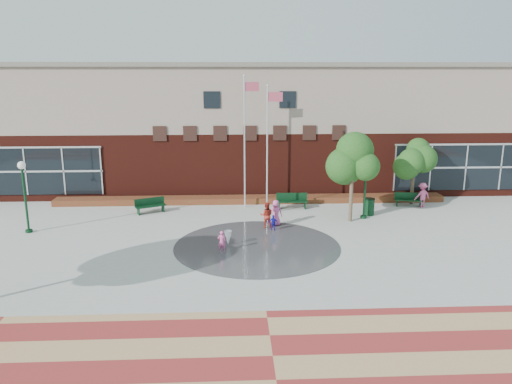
{
  "coord_description": "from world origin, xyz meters",
  "views": [
    {
      "loc": [
        -1.18,
        -20.85,
        8.7
      ],
      "look_at": [
        0.0,
        4.0,
        2.6
      ],
      "focal_mm": 35.0,
      "sensor_mm": 36.0,
      "label": 1
    }
  ],
  "objects_px": {
    "flagpole_left": "(245,135)",
    "flagpole_right": "(268,144)",
    "trash_can": "(369,207)",
    "child_splash": "(222,242)",
    "bench_left": "(151,208)"
  },
  "relations": [
    {
      "from": "flagpole_right",
      "to": "trash_can",
      "type": "relative_size",
      "value": 7.51
    },
    {
      "from": "flagpole_left",
      "to": "flagpole_right",
      "type": "bearing_deg",
      "value": -54.73
    },
    {
      "from": "bench_left",
      "to": "trash_can",
      "type": "height_order",
      "value": "trash_can"
    },
    {
      "from": "bench_left",
      "to": "child_splash",
      "type": "bearing_deg",
      "value": -81.99
    },
    {
      "from": "flagpole_right",
      "to": "trash_can",
      "type": "distance_m",
      "value": 7.36
    },
    {
      "from": "flagpole_left",
      "to": "flagpole_right",
      "type": "relative_size",
      "value": 1.07
    },
    {
      "from": "trash_can",
      "to": "child_splash",
      "type": "bearing_deg",
      "value": -145.93
    },
    {
      "from": "flagpole_left",
      "to": "bench_left",
      "type": "relative_size",
      "value": 4.39
    },
    {
      "from": "trash_can",
      "to": "child_splash",
      "type": "height_order",
      "value": "child_splash"
    },
    {
      "from": "flagpole_left",
      "to": "flagpole_right",
      "type": "distance_m",
      "value": 2.15
    },
    {
      "from": "flagpole_right",
      "to": "bench_left",
      "type": "distance_m",
      "value": 8.37
    },
    {
      "from": "child_splash",
      "to": "trash_can",
      "type": "bearing_deg",
      "value": -147.37
    },
    {
      "from": "flagpole_left",
      "to": "flagpole_right",
      "type": "height_order",
      "value": "flagpole_left"
    },
    {
      "from": "child_splash",
      "to": "flagpole_right",
      "type": "bearing_deg",
      "value": -114.06
    },
    {
      "from": "flagpole_right",
      "to": "child_splash",
      "type": "distance_m",
      "value": 8.03
    }
  ]
}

